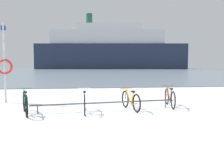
% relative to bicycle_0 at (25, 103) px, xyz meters
% --- Properties ---
extents(ground, '(80.00, 132.00, 0.08)m').
position_rel_bicycle_0_xyz_m(ground, '(3.22, 52.48, -0.41)').
color(ground, white).
extents(bike_rack, '(5.14, 0.77, 0.31)m').
position_rel_bicycle_0_xyz_m(bike_rack, '(2.69, 0.34, -0.10)').
color(bike_rack, '#4C5156').
rests_on(bike_rack, ground).
extents(bicycle_0, '(0.63, 1.69, 0.83)m').
position_rel_bicycle_0_xyz_m(bicycle_0, '(0.00, 0.00, 0.00)').
color(bicycle_0, black).
rests_on(bicycle_0, ground).
extents(bicycle_1, '(0.46, 1.74, 0.80)m').
position_rel_bicycle_0_xyz_m(bicycle_1, '(1.94, 0.09, -0.01)').
color(bicycle_1, black).
rests_on(bicycle_1, ground).
extents(bicycle_2, '(0.51, 1.67, 0.75)m').
position_rel_bicycle_0_xyz_m(bicycle_2, '(3.59, 0.37, -0.03)').
color(bicycle_2, black).
rests_on(bicycle_2, ground).
extents(bicycle_3, '(0.46, 1.74, 0.78)m').
position_rel_bicycle_0_xyz_m(bicycle_3, '(5.22, 0.81, -0.02)').
color(bicycle_3, black).
rests_on(bicycle_3, ground).
extents(rescue_post, '(0.67, 0.10, 3.41)m').
position_rel_bicycle_0_xyz_m(rescue_post, '(-1.41, 2.61, 1.27)').
color(rescue_post, silver).
rests_on(rescue_post, ground).
extents(ferry_ship, '(55.11, 19.36, 20.41)m').
position_rel_bicycle_0_xyz_m(ferry_ship, '(12.08, 81.84, 6.47)').
color(ferry_ship, '#232D47').
rests_on(ferry_ship, ground).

